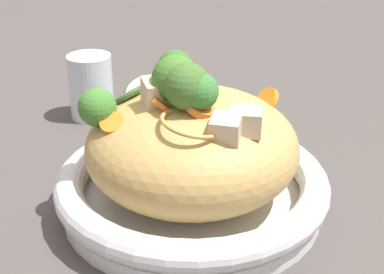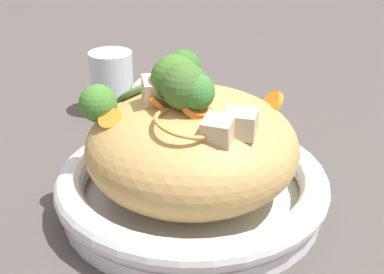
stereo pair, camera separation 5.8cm
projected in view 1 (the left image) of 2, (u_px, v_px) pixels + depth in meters
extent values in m
plane|color=#4A4541|center=(192.00, 207.00, 0.62)|extent=(3.00, 3.00, 0.00)
cylinder|color=white|center=(192.00, 201.00, 0.61)|extent=(0.27, 0.27, 0.02)
torus|color=white|center=(192.00, 182.00, 0.60)|extent=(0.28, 0.28, 0.03)
ellipsoid|color=tan|center=(192.00, 147.00, 0.59)|extent=(0.21, 0.21, 0.11)
torus|color=tan|center=(192.00, 123.00, 0.52)|extent=(0.07, 0.07, 0.02)
torus|color=tan|center=(142.00, 107.00, 0.57)|extent=(0.06, 0.06, 0.01)
torus|color=tan|center=(172.00, 101.00, 0.57)|extent=(0.06, 0.06, 0.02)
cone|color=#93B96A|center=(199.00, 112.00, 0.54)|extent=(0.03, 0.03, 0.02)
sphere|color=#3B7B36|center=(200.00, 91.00, 0.53)|extent=(0.05, 0.05, 0.03)
cone|color=#8CB06A|center=(176.00, 102.00, 0.56)|extent=(0.03, 0.03, 0.01)
sphere|color=#43772B|center=(176.00, 79.00, 0.55)|extent=(0.06, 0.06, 0.05)
cone|color=#93AC70|center=(187.00, 109.00, 0.54)|extent=(0.02, 0.02, 0.01)
sphere|color=#436D2D|center=(187.00, 87.00, 0.53)|extent=(0.06, 0.06, 0.04)
cone|color=#8CB374|center=(177.00, 86.00, 0.64)|extent=(0.03, 0.03, 0.01)
sphere|color=#396F2A|center=(176.00, 68.00, 0.63)|extent=(0.06, 0.06, 0.04)
cone|color=#8DB177|center=(99.00, 127.00, 0.56)|extent=(0.02, 0.02, 0.01)
sphere|color=#417E30|center=(97.00, 107.00, 0.56)|extent=(0.05, 0.05, 0.04)
cylinder|color=orange|center=(163.00, 105.00, 0.55)|extent=(0.03, 0.03, 0.02)
cylinder|color=orange|center=(203.00, 108.00, 0.54)|extent=(0.04, 0.04, 0.02)
cylinder|color=orange|center=(266.00, 100.00, 0.61)|extent=(0.02, 0.03, 0.03)
cylinder|color=orange|center=(142.00, 91.00, 0.63)|extent=(0.02, 0.03, 0.02)
cylinder|color=orange|center=(112.00, 123.00, 0.54)|extent=(0.03, 0.03, 0.02)
cylinder|color=orange|center=(186.00, 81.00, 0.62)|extent=(0.03, 0.03, 0.02)
cylinder|color=beige|center=(142.00, 90.00, 0.60)|extent=(0.05, 0.05, 0.02)
torus|color=#34662D|center=(142.00, 90.00, 0.60)|extent=(0.06, 0.06, 0.03)
cylinder|color=beige|center=(129.00, 96.00, 0.60)|extent=(0.04, 0.04, 0.02)
torus|color=#385C2F|center=(129.00, 96.00, 0.60)|extent=(0.05, 0.05, 0.03)
cube|color=beige|center=(226.00, 129.00, 0.51)|extent=(0.04, 0.04, 0.03)
cube|color=beige|center=(160.00, 93.00, 0.56)|extent=(0.04, 0.03, 0.03)
cube|color=beige|center=(246.00, 121.00, 0.53)|extent=(0.04, 0.04, 0.02)
cylinder|color=silver|center=(91.00, 87.00, 0.81)|extent=(0.06, 0.06, 0.09)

